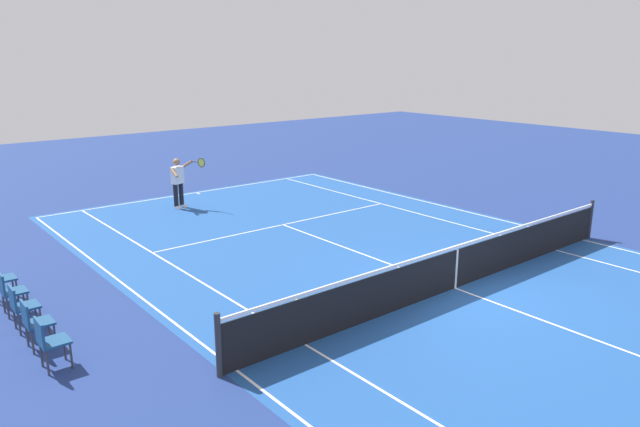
% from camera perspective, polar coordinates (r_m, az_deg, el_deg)
% --- Properties ---
extents(ground_plane, '(60.00, 60.00, 0.00)m').
position_cam_1_polar(ground_plane, '(13.24, 12.87, -7.03)').
color(ground_plane, navy).
extents(court_slab, '(24.20, 11.40, 0.00)m').
position_cam_1_polar(court_slab, '(13.24, 12.87, -7.02)').
color(court_slab, '#1E4C93').
rests_on(court_slab, ground_plane).
extents(court_line_markings, '(23.85, 11.05, 0.01)m').
position_cam_1_polar(court_line_markings, '(13.24, 12.87, -7.01)').
color(court_line_markings, white).
rests_on(court_line_markings, ground_plane).
extents(tennis_net, '(0.10, 11.70, 1.08)m').
position_cam_1_polar(tennis_net, '(13.07, 13.00, -5.03)').
color(tennis_net, '#2D2D33').
rests_on(tennis_net, ground_plane).
extents(tennis_player_near, '(0.96, 0.88, 1.70)m').
position_cam_1_polar(tennis_player_near, '(19.93, -13.49, 3.14)').
color(tennis_player_near, black).
rests_on(tennis_player_near, ground_plane).
extents(tennis_ball, '(0.07, 0.07, 0.07)m').
position_cam_1_polar(tennis_ball, '(12.22, -2.25, -8.39)').
color(tennis_ball, '#CCE01E').
rests_on(tennis_ball, ground_plane).
extents(spectator_chair_0, '(0.44, 0.44, 0.88)m').
position_cam_1_polar(spectator_chair_0, '(10.51, -24.72, -10.99)').
color(spectator_chair_0, '#38383D').
rests_on(spectator_chair_0, ground_plane).
extents(spectator_chair_1, '(0.44, 0.44, 0.88)m').
position_cam_1_polar(spectator_chair_1, '(11.30, -25.90, -9.30)').
color(spectator_chair_1, '#38383D').
rests_on(spectator_chair_1, ground_plane).
extents(spectator_chair_2, '(0.44, 0.44, 0.88)m').
position_cam_1_polar(spectator_chair_2, '(12.11, -26.91, -7.82)').
color(spectator_chair_2, '#38383D').
rests_on(spectator_chair_2, ground_plane).
extents(spectator_chair_3, '(0.44, 0.44, 0.88)m').
position_cam_1_polar(spectator_chair_3, '(12.93, -27.80, -6.53)').
color(spectator_chair_3, '#38383D').
rests_on(spectator_chair_3, ground_plane).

